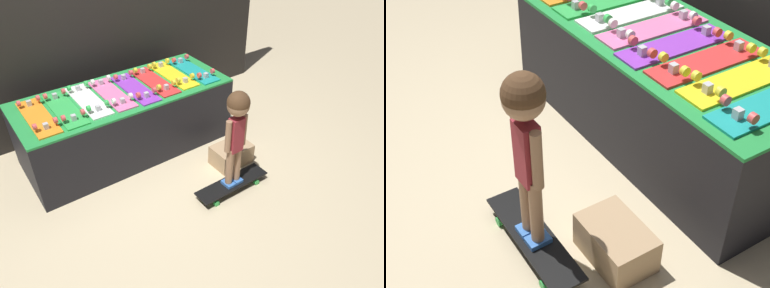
{
  "view_description": "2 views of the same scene",
  "coord_description": "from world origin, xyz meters",
  "views": [
    {
      "loc": [
        -1.37,
        -2.55,
        2.43
      ],
      "look_at": [
        0.24,
        -0.32,
        0.44
      ],
      "focal_mm": 35.0,
      "sensor_mm": 36.0,
      "label": 1
    },
    {
      "loc": [
        2.15,
        -1.43,
        2.13
      ],
      "look_at": [
        0.31,
        -0.28,
        0.43
      ],
      "focal_mm": 50.0,
      "sensor_mm": 36.0,
      "label": 2
    }
  ],
  "objects": [
    {
      "name": "child",
      "position": [
        0.47,
        -0.65,
        0.76
      ],
      "size": [
        0.23,
        0.19,
        0.95
      ],
      "rotation": [
        0.0,
        0.0,
        0.02
      ],
      "color": "#3870C6",
      "rests_on": "skateboard_on_floor"
    },
    {
      "name": "storage_box",
      "position": [
        0.73,
        -0.32,
        0.1
      ],
      "size": [
        0.39,
        0.26,
        0.21
      ],
      "color": "tan",
      "rests_on": "ground_plane"
    },
    {
      "name": "skateboard_green_on_rack",
      "position": [
        -0.6,
        0.5,
        0.71
      ],
      "size": [
        0.2,
        0.71,
        0.09
      ],
      "color": "green",
      "rests_on": "display_rack"
    },
    {
      "name": "skateboard_purple_on_rack",
      "position": [
        0.12,
        0.49,
        0.71
      ],
      "size": [
        0.2,
        0.71,
        0.09
      ],
      "color": "purple",
      "rests_on": "display_rack"
    },
    {
      "name": "ground_plane",
      "position": [
        0.0,
        0.0,
        0.0
      ],
      "size": [
        16.0,
        16.0,
        0.0
      ],
      "primitive_type": "plane",
      "color": "beige"
    },
    {
      "name": "display_rack",
      "position": [
        0.0,
        0.51,
        0.35
      ],
      "size": [
        2.11,
        0.87,
        0.69
      ],
      "color": "black",
      "rests_on": "ground_plane"
    },
    {
      "name": "skateboard_on_floor",
      "position": [
        0.47,
        -0.65,
        0.07
      ],
      "size": [
        0.74,
        0.19,
        0.09
      ],
      "color": "black",
      "rests_on": "ground_plane"
    },
    {
      "name": "skateboard_pink_on_rack",
      "position": [
        -0.12,
        0.52,
        0.71
      ],
      "size": [
        0.2,
        0.71,
        0.09
      ],
      "color": "pink",
      "rests_on": "display_rack"
    },
    {
      "name": "skateboard_yellow_on_rack",
      "position": [
        0.6,
        0.52,
        0.71
      ],
      "size": [
        0.2,
        0.71,
        0.09
      ],
      "color": "yellow",
      "rests_on": "display_rack"
    },
    {
      "name": "skateboard_white_on_rack",
      "position": [
        -0.36,
        0.52,
        0.71
      ],
      "size": [
        0.2,
        0.71,
        0.09
      ],
      "color": "white",
      "rests_on": "display_rack"
    },
    {
      "name": "skateboard_red_on_rack",
      "position": [
        0.36,
        0.51,
        0.71
      ],
      "size": [
        0.2,
        0.71,
        0.09
      ],
      "color": "red",
      "rests_on": "display_rack"
    }
  ]
}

